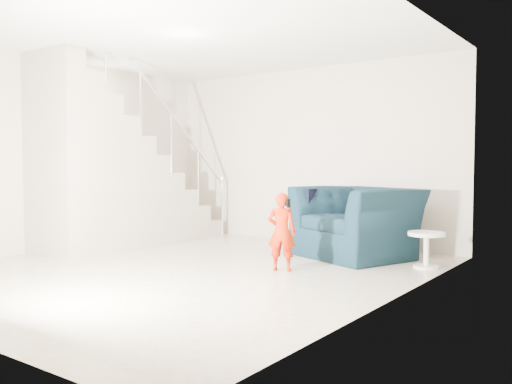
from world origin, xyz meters
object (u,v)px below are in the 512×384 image
armchair (357,222)px  staircase (110,183)px  toddler (282,232)px  side_table (426,244)px

armchair → staircase: (-3.25, -1.37, 0.49)m
staircase → toddler: bearing=0.5°
side_table → toddler: bearing=-138.9°
toddler → side_table: bearing=-161.6°
toddler → staircase: 3.00m
armchair → staircase: 3.56m
side_table → staircase: 4.45m
armchair → toddler: bearing=-80.9°
toddler → side_table: (1.29, 1.12, -0.16)m
armchair → toddler: 1.37m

